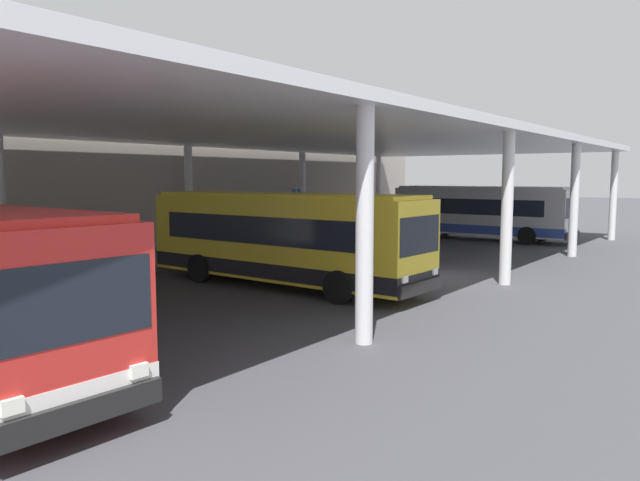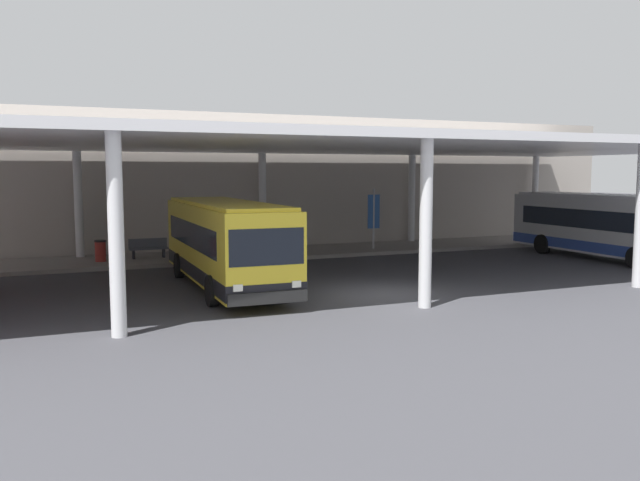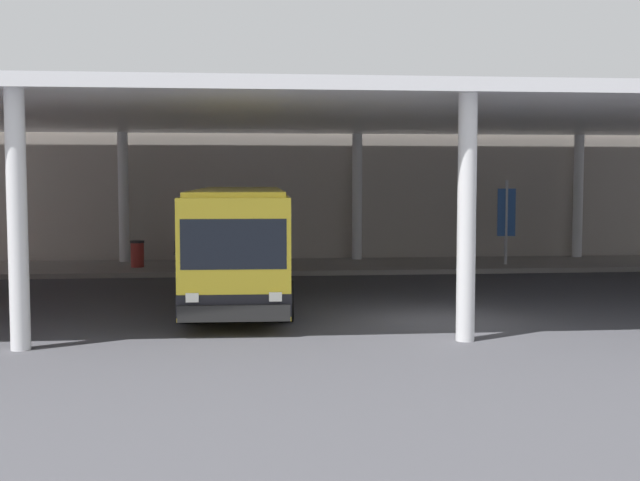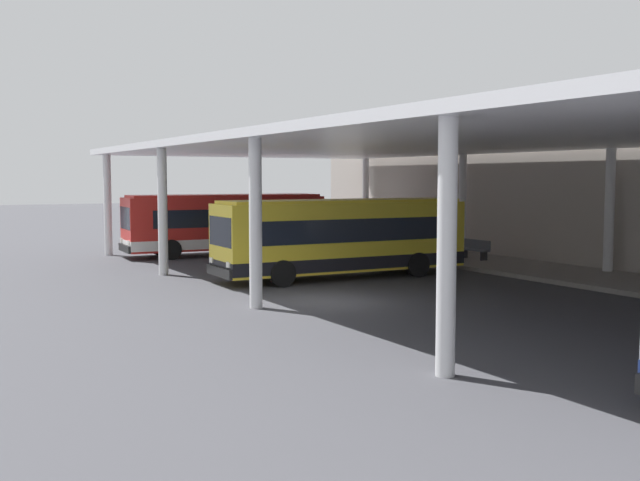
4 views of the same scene
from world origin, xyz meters
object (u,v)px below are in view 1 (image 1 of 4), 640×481
at_px(trash_bin, 53,260).
at_px(bench_waiting, 99,253).
at_px(bus_second_bay, 283,238).
at_px(bus_middle_bay, 481,212).
at_px(banner_sign, 296,209).

bearing_deg(trash_bin, bench_waiting, 11.39).
relative_size(bus_second_bay, bus_middle_bay, 1.00).
xyz_separation_m(bench_waiting, trash_bin, (-2.21, -0.45, 0.01)).
bearing_deg(banner_sign, bench_waiting, 175.69).
distance_m(trash_bin, banner_sign, 13.92).
xyz_separation_m(bus_second_bay, bench_waiting, (-1.51, 8.31, -0.99)).
height_order(trash_bin, banner_sign, banner_sign).
height_order(bus_second_bay, bus_middle_bay, same).
relative_size(bus_middle_bay, bench_waiting, 5.90).
bearing_deg(bus_second_bay, trash_bin, 115.34).
bearing_deg(bus_middle_bay, bus_second_bay, -178.74).
bearing_deg(trash_bin, banner_sign, -1.78).
bearing_deg(bus_second_bay, bench_waiting, 100.30).
bearing_deg(bus_middle_bay, banner_sign, 141.88).
bearing_deg(bus_middle_bay, trash_bin, 161.91).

